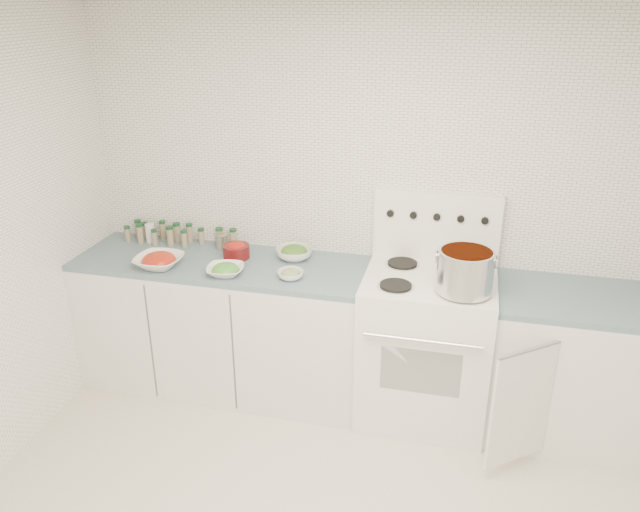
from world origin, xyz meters
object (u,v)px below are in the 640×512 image
at_px(stove, 425,342).
at_px(bowl_snowpea, 225,270).
at_px(stock_pot, 465,269).
at_px(bowl_tomato, 159,261).

distance_m(stove, bowl_snowpea, 1.29).
bearing_deg(stock_pot, stove, 139.63).
relative_size(bowl_tomato, bowl_snowpea, 1.12).
bearing_deg(stove, bowl_snowpea, -171.42).
xyz_separation_m(stove, stock_pot, (0.19, -0.16, 0.58)).
bearing_deg(bowl_tomato, stock_pot, 0.18).
bearing_deg(bowl_snowpea, stove, 8.58).
bearing_deg(stock_pot, bowl_snowpea, -179.22).
height_order(stock_pot, bowl_snowpea, stock_pot).
distance_m(stock_pot, bowl_snowpea, 1.40).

